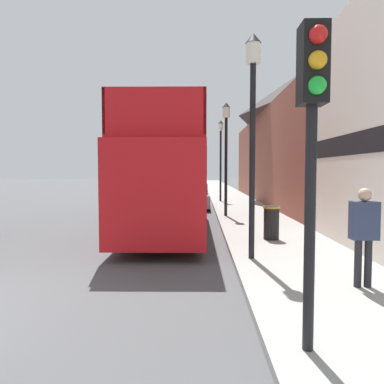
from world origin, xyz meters
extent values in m
plane|color=#4C4C4F|center=(0.00, 21.00, 0.00)|extent=(144.00, 144.00, 0.00)
cube|color=#999993|center=(6.82, 18.00, 0.07)|extent=(3.05, 108.00, 0.14)
cube|color=brown|center=(11.34, 20.53, 2.92)|extent=(6.00, 23.68, 5.84)
pyramid|color=#383333|center=(11.34, 20.53, 7.30)|extent=(6.00, 23.68, 2.92)
cube|color=red|center=(3.42, 8.45, 1.58)|extent=(2.55, 10.38, 2.59)
cube|color=yellow|center=(3.42, 7.93, 1.71)|extent=(2.51, 5.72, 0.45)
cube|color=black|center=(3.42, 8.45, 2.37)|extent=(2.57, 9.55, 0.70)
cube|color=red|center=(3.42, 8.45, 2.92)|extent=(2.54, 9.55, 0.10)
cube|color=red|center=(2.24, 8.44, 3.52)|extent=(0.18, 9.52, 1.10)
cube|color=red|center=(4.59, 8.46, 3.52)|extent=(0.18, 9.52, 1.10)
cube|color=red|center=(3.47, 3.72, 3.52)|extent=(2.43, 0.10, 1.10)
cube|color=red|center=(3.37, 12.48, 3.52)|extent=(2.44, 1.48, 1.10)
cylinder|color=black|center=(2.29, 11.64, 0.51)|extent=(0.29, 1.03, 1.02)
cylinder|color=black|center=(4.47, 11.67, 0.51)|extent=(0.29, 1.03, 1.02)
cylinder|color=black|center=(2.36, 5.44, 0.51)|extent=(0.29, 1.03, 1.02)
cylinder|color=black|center=(4.54, 5.46, 0.51)|extent=(0.29, 1.03, 1.02)
cube|color=#9E9EA3|center=(4.14, 16.01, 0.50)|extent=(1.84, 4.24, 0.67)
cube|color=black|center=(4.13, 15.89, 1.12)|extent=(1.61, 2.04, 0.57)
cylinder|color=black|center=(3.31, 17.33, 0.31)|extent=(0.20, 0.62, 0.62)
cylinder|color=black|center=(4.98, 17.32, 0.31)|extent=(0.20, 0.62, 0.62)
cylinder|color=black|center=(3.29, 14.71, 0.31)|extent=(0.20, 0.62, 0.62)
cylinder|color=black|center=(4.96, 14.70, 0.31)|extent=(0.20, 0.62, 0.62)
cylinder|color=#232328|center=(7.24, 1.34, 0.55)|extent=(0.12, 0.12, 0.82)
cylinder|color=#232328|center=(7.41, 1.34, 0.55)|extent=(0.12, 0.12, 0.82)
cube|color=#2D3856|center=(7.33, 1.34, 1.29)|extent=(0.44, 0.24, 0.65)
sphere|color=tan|center=(7.33, 1.34, 1.72)|extent=(0.23, 0.23, 0.23)
cylinder|color=black|center=(5.74, -0.94, 1.49)|extent=(0.12, 0.12, 2.69)
cube|color=black|center=(5.74, -0.94, 3.26)|extent=(0.28, 0.31, 0.85)
sphere|color=red|center=(5.74, -1.11, 3.51)|extent=(0.19, 0.19, 0.19)
sphere|color=orange|center=(5.74, -1.11, 3.26)|extent=(0.19, 0.19, 0.19)
sphere|color=green|center=(5.74, -1.11, 3.00)|extent=(0.19, 0.19, 0.19)
cylinder|color=black|center=(5.71, 3.41, 2.31)|extent=(0.13, 0.13, 4.35)
cylinder|color=silver|center=(5.71, 3.41, 4.71)|extent=(0.32, 0.32, 0.45)
cone|color=black|center=(5.71, 3.41, 5.05)|extent=(0.35, 0.35, 0.22)
cylinder|color=black|center=(5.66, 11.45, 2.28)|extent=(0.13, 0.13, 4.29)
cylinder|color=silver|center=(5.66, 11.45, 4.65)|extent=(0.32, 0.32, 0.45)
cone|color=black|center=(5.66, 11.45, 4.99)|extent=(0.35, 0.35, 0.22)
cylinder|color=black|center=(5.86, 19.49, 2.44)|extent=(0.13, 0.13, 4.59)
cylinder|color=silver|center=(5.86, 19.49, 4.96)|extent=(0.32, 0.32, 0.45)
cone|color=black|center=(5.86, 19.49, 5.29)|extent=(0.35, 0.35, 0.22)
cylinder|color=black|center=(6.60, 5.77, 0.63)|extent=(0.44, 0.44, 0.97)
cylinder|color=#B28E1E|center=(6.60, 5.77, 1.07)|extent=(0.48, 0.48, 0.06)
camera|label=1|loc=(4.55, -5.03, 2.13)|focal=35.00mm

